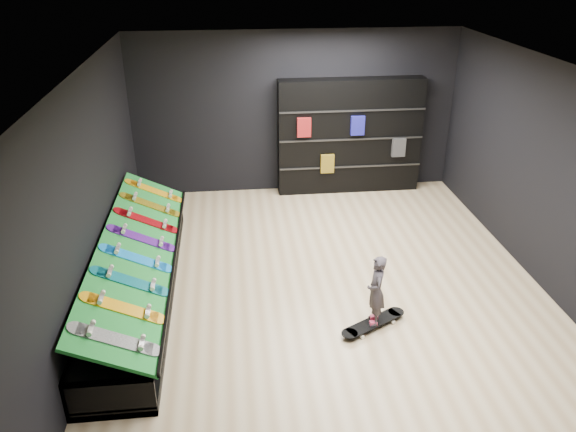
{
  "coord_description": "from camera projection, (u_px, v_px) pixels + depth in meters",
  "views": [
    {
      "loc": [
        -1.25,
        -6.6,
        4.33
      ],
      "look_at": [
        -0.5,
        0.2,
        1.0
      ],
      "focal_mm": 35.0,
      "sensor_mm": 36.0,
      "label": 1
    }
  ],
  "objects": [
    {
      "name": "child",
      "position": [
        375.0,
        303.0,
        6.86
      ],
      "size": [
        0.17,
        0.22,
        0.55
      ],
      "primitive_type": "imported",
      "rotation": [
        0.0,
        0.0,
        -1.67
      ],
      "color": "black",
      "rests_on": "floor_skateboard"
    },
    {
      "name": "display_board_7",
      "position": [
        154.0,
        191.0,
        9.05
      ],
      "size": [
        0.93,
        0.22,
        0.5
      ],
      "primitive_type": null,
      "rotation": [
        0.0,
        0.44,
        0.0
      ],
      "color": "orange",
      "rests_on": "turf_ramp"
    },
    {
      "name": "wall_back",
      "position": [
        295.0,
        113.0,
        10.39
      ],
      "size": [
        6.0,
        0.02,
        3.0
      ],
      "primitive_type": "cube",
      "color": "black",
      "rests_on": "ground"
    },
    {
      "name": "wall_right",
      "position": [
        547.0,
        177.0,
        7.56
      ],
      "size": [
        0.02,
        7.0,
        3.0
      ],
      "primitive_type": "cube",
      "color": "black",
      "rests_on": "ground"
    },
    {
      "name": "display_board_3",
      "position": [
        137.0,
        258.0,
        7.11
      ],
      "size": [
        0.93,
        0.22,
        0.5
      ],
      "primitive_type": null,
      "rotation": [
        0.0,
        0.44,
        0.0
      ],
      "color": "blue",
      "rests_on": "turf_ramp"
    },
    {
      "name": "display_board_2",
      "position": [
        130.0,
        281.0,
        6.62
      ],
      "size": [
        0.93,
        0.22,
        0.5
      ],
      "primitive_type": null,
      "rotation": [
        0.0,
        0.44,
        0.0
      ],
      "color": "#0C8C99",
      "rests_on": "turf_ramp"
    },
    {
      "name": "turf_ramp",
      "position": [
        138.0,
        250.0,
        7.36
      ],
      "size": [
        0.92,
        4.5,
        0.46
      ],
      "primitive_type": "cube",
      "rotation": [
        0.0,
        0.44,
        0.0
      ],
      "color": "#116F22",
      "rests_on": "display_rack"
    },
    {
      "name": "display_board_5",
      "position": [
        146.0,
        220.0,
        8.08
      ],
      "size": [
        0.93,
        0.22,
        0.5
      ],
      "primitive_type": null,
      "rotation": [
        0.0,
        0.44,
        0.0
      ],
      "color": "red",
      "rests_on": "turf_ramp"
    },
    {
      "name": "display_board_6",
      "position": [
        151.0,
        205.0,
        8.57
      ],
      "size": [
        0.93,
        0.22,
        0.5
      ],
      "primitive_type": null,
      "rotation": [
        0.0,
        0.44,
        0.0
      ],
      "color": "yellow",
      "rests_on": "turf_ramp"
    },
    {
      "name": "display_board_4",
      "position": [
        142.0,
        238.0,
        7.6
      ],
      "size": [
        0.93,
        0.22,
        0.5
      ],
      "primitive_type": null,
      "rotation": [
        0.0,
        0.44,
        0.0
      ],
      "color": "purple",
      "rests_on": "turf_ramp"
    },
    {
      "name": "display_rack",
      "position": [
        139.0,
        280.0,
        7.56
      ],
      "size": [
        0.9,
        4.5,
        0.5
      ],
      "primitive_type": null,
      "color": "black",
      "rests_on": "ground"
    },
    {
      "name": "display_board_0",
      "position": [
        115.0,
        339.0,
        5.65
      ],
      "size": [
        0.93,
        0.22,
        0.5
      ],
      "primitive_type": null,
      "rotation": [
        0.0,
        0.44,
        0.0
      ],
      "color": "black",
      "rests_on": "turf_ramp"
    },
    {
      "name": "back_shelving",
      "position": [
        350.0,
        136.0,
        10.52
      ],
      "size": [
        2.69,
        0.31,
        2.15
      ],
      "primitive_type": "cube",
      "color": "black",
      "rests_on": "ground"
    },
    {
      "name": "ceiling",
      "position": [
        332.0,
        69.0,
        6.61
      ],
      "size": [
        6.0,
        7.0,
        0.01
      ],
      "primitive_type": "cube",
      "color": "white",
      "rests_on": "ground"
    },
    {
      "name": "floor_skateboard",
      "position": [
        373.0,
        324.0,
        7.0
      ],
      "size": [
        0.97,
        0.66,
        0.09
      ],
      "primitive_type": null,
      "rotation": [
        0.0,
        0.0,
        0.5
      ],
      "color": "black",
      "rests_on": "ground"
    },
    {
      "name": "display_board_1",
      "position": [
        123.0,
        308.0,
        6.14
      ],
      "size": [
        0.93,
        0.22,
        0.5
      ],
      "primitive_type": null,
      "rotation": [
        0.0,
        0.44,
        0.0
      ],
      "color": "yellow",
      "rests_on": "turf_ramp"
    },
    {
      "name": "floor",
      "position": [
        325.0,
        284.0,
        7.92
      ],
      "size": [
        6.0,
        7.0,
        0.01
      ],
      "primitive_type": "cube",
      "color": "#CAB288",
      "rests_on": "ground"
    },
    {
      "name": "wall_front",
      "position": [
        410.0,
        370.0,
        4.14
      ],
      "size": [
        6.0,
        0.02,
        3.0
      ],
      "primitive_type": "cube",
      "color": "black",
      "rests_on": "ground"
    },
    {
      "name": "wall_left",
      "position": [
        90.0,
        197.0,
        6.97
      ],
      "size": [
        0.02,
        7.0,
        3.0
      ],
      "primitive_type": "cube",
      "color": "black",
      "rests_on": "ground"
    }
  ]
}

